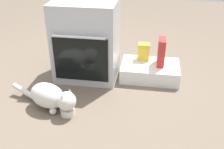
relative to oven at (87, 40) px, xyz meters
name	(u,v)px	position (x,y,z in m)	size (l,w,h in m)	color
ground	(79,96)	(0.01, -0.43, -0.40)	(8.00, 8.00, 0.00)	#6B5B4C
oven	(87,40)	(0.00, 0.00, 0.00)	(0.62, 0.55, 0.79)	#B7BABF
pantry_cabinet	(150,71)	(0.66, 0.04, -0.32)	(0.60, 0.40, 0.15)	white
food_bowl	(68,111)	(-0.01, -0.71, -0.36)	(0.12, 0.12, 0.08)	white
cat	(51,97)	(-0.17, -0.64, -0.27)	(0.68, 0.34, 0.23)	silver
cereal_box	(161,52)	(0.75, 0.06, -0.10)	(0.07, 0.18, 0.28)	#B72D28
snack_bag	(144,52)	(0.58, 0.15, -0.15)	(0.12, 0.09, 0.18)	yellow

